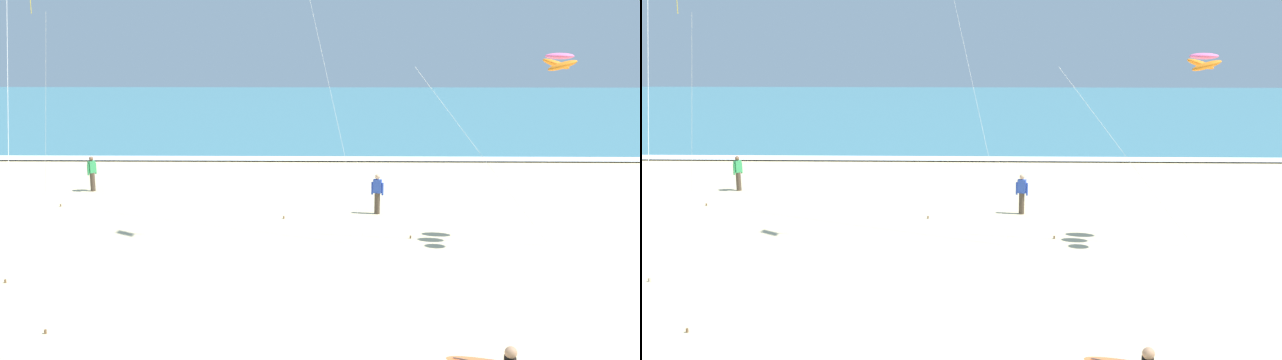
% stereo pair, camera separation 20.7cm
% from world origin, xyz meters
% --- Properties ---
extents(ocean_water, '(160.00, 60.00, 0.08)m').
position_xyz_m(ocean_water, '(0.00, 58.08, 0.04)').
color(ocean_water, teal).
rests_on(ocean_water, ground).
extents(shoreline_foam, '(160.00, 1.49, 0.01)m').
position_xyz_m(shoreline_foam, '(0.00, 28.38, 0.09)').
color(shoreline_foam, white).
rests_on(shoreline_foam, ocean_water).
extents(kite_arc_rose_mid, '(5.10, 2.08, 6.32)m').
position_xyz_m(kite_arc_rose_mid, '(6.53, 11.80, 6.03)').
color(kite_arc_rose_mid, orange).
rests_on(kite_arc_rose_mid, ground).
extents(bystander_blue_top, '(0.48, 0.27, 1.59)m').
position_xyz_m(bystander_blue_top, '(1.15, 16.01, 0.81)').
color(bystander_blue_top, '#4C3D2D').
rests_on(bystander_blue_top, ground).
extents(bystander_green_top, '(0.32, 0.44, 1.59)m').
position_xyz_m(bystander_green_top, '(-11.44, 19.99, 0.81)').
color(bystander_green_top, '#4C3D2D').
rests_on(bystander_green_top, ground).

